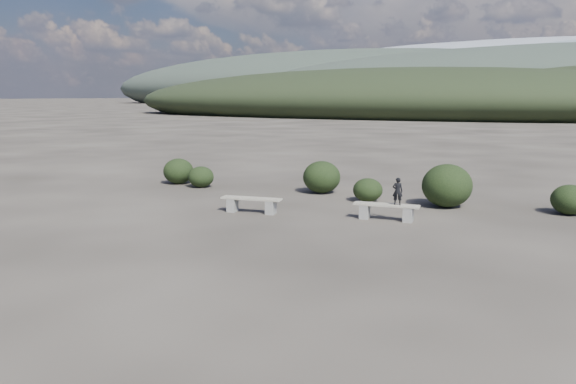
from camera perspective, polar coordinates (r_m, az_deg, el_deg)
The scene contains 11 objects.
ground at distance 13.10m, azimuth -8.52°, elevation -6.94°, with size 1200.00×1200.00×0.00m, color #28241F.
bench_left at distance 18.14m, azimuth -3.73°, elevation -1.18°, with size 2.03×0.77×0.50m.
bench_right at distance 17.30m, azimuth 9.95°, elevation -1.85°, with size 2.03×0.67×0.50m.
seated_person at distance 17.13m, azimuth 11.07°, elevation 0.08°, with size 0.30×0.20×0.83m, color black.
shrub_a at distance 23.41m, azimuth -8.83°, elevation 1.53°, with size 1.06×1.06×0.87m, color black.
shrub_b at distance 21.79m, azimuth 3.44°, elevation 1.52°, with size 1.46×1.46×1.25m, color black.
shrub_c at distance 20.19m, azimuth 8.10°, elevation 0.21°, with size 1.05×1.05×0.84m, color black.
shrub_d at distance 19.73m, azimuth 15.85°, elevation 0.63°, with size 1.68×1.68×1.47m, color black.
shrub_e at distance 19.94m, azimuth 26.71°, elevation -0.70°, with size 1.15×1.15×0.96m, color black.
shrub_f at distance 24.53m, azimuth -11.07°, elevation 2.10°, with size 1.29×1.29×1.09m, color black.
mountain_ridges at distance 349.54m, azimuth 25.69°, elevation 9.99°, with size 500.00×400.00×56.00m.
Camera 1 is at (7.48, -10.08, 3.74)m, focal length 35.00 mm.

